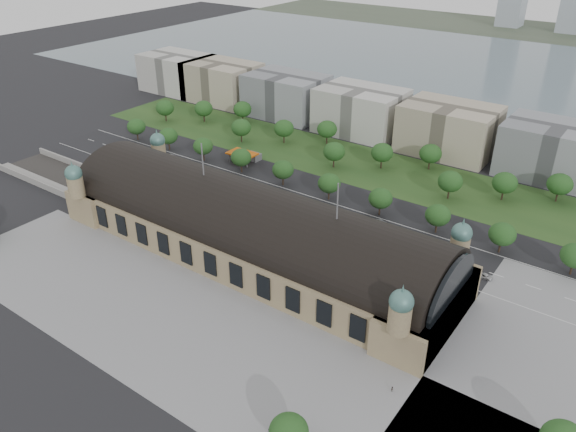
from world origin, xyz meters
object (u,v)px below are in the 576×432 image
Objects in this scene: petrol_station at (248,155)px; traffic_car_6 at (484,276)px; parked_car_2 at (194,193)px; parked_car_4 at (201,198)px; parked_car_1 at (191,189)px; parked_car_3 at (208,201)px; pedestrian_2 at (392,389)px; parked_car_5 at (196,191)px; traffic_car_2 at (198,179)px; bus_mid at (329,229)px; traffic_car_4 at (342,233)px; bus_west at (266,209)px; parked_car_6 at (220,205)px; traffic_car_1 at (159,150)px; pedestrian_4 at (270,432)px; traffic_car_5 at (381,222)px; bus_east at (392,246)px; parked_car_0 at (149,174)px.

petrol_station is 2.49× the size of traffic_car_6.
parked_car_4 reaches higher than parked_car_2.
parked_car_3 is at bearing 37.67° from parked_car_1.
parked_car_2 is 130.98m from pedestrian_2.
parked_car_5 is 3.39× the size of pedestrian_2.
traffic_car_2 is 73.54m from bus_mid.
bus_mid reaches higher than parked_car_4.
petrol_station is 81.57m from traffic_car_4.
parked_car_1 is at bearing 93.31° from bus_west.
parked_car_4 reaches higher than parked_car_3.
bus_mid reaches higher than parked_car_1.
parked_car_6 is at bearing 69.43° from parked_car_3.
traffic_car_1 is 0.84× the size of parked_car_6.
pedestrian_4 is (97.36, -79.61, 0.18)m from parked_car_4.
traffic_car_5 is 81.09m from parked_car_5.
parked_car_5 is at bearing 162.50° from parked_car_2.
parked_car_0 is at bearing 97.44° from bus_east.
traffic_car_1 is 64.80m from parked_car_3.
parked_car_2 is 2.67× the size of pedestrian_4.
parked_car_2 is at bearing -83.89° from petrol_station.
parked_car_4 is (36.18, -4.00, 0.12)m from parked_car_0.
parked_car_4 is 0.44× the size of bus_east.
bus_mid is (54.49, 8.23, 0.84)m from parked_car_3.
pedestrian_2 is at bearing 43.77° from traffic_car_4.
parked_car_5 is (-70.03, -6.43, 0.03)m from traffic_car_4.
traffic_car_6 is 58.13m from bus_mid.
traffic_car_2 is at bearing -91.94° from pedestrian_4.
parked_car_4 is 0.95× the size of parked_car_6.
bus_east is at bearing 57.61° from parked_car_2.
traffic_car_6 is at bearing 97.20° from traffic_car_4.
petrol_station reaches higher than pedestrian_2.
traffic_car_2 and parked_car_3 have the same top height.
petrol_station reaches higher than parked_car_6.
pedestrian_2 is at bearing -137.68° from bus_mid.
traffic_car_5 reaches higher than traffic_car_1.
bus_east is (98.31, -2.72, 0.83)m from traffic_car_2.
parked_car_3 is 121.34m from pedestrian_2.
traffic_car_2 is 0.46× the size of bus_east.
parked_car_6 is (65.16, -27.16, 0.03)m from traffic_car_1.
pedestrian_2 is (124.68, -94.97, -2.15)m from petrol_station.
parked_car_4 is 125.30m from pedestrian_2.
traffic_car_1 is 0.39× the size of bus_east.
pedestrian_4 reaches higher than parked_car_3.
parked_car_0 is at bearing -139.57° from traffic_car_1.
pedestrian_4 reaches higher than parked_car_6.
parked_car_4 reaches higher than traffic_car_1.
traffic_car_1 is 0.79× the size of parked_car_1.
bus_west is at bearing 83.31° from parked_car_3.
pedestrian_2 reaches higher than traffic_car_4.
petrol_station reaches higher than traffic_car_6.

